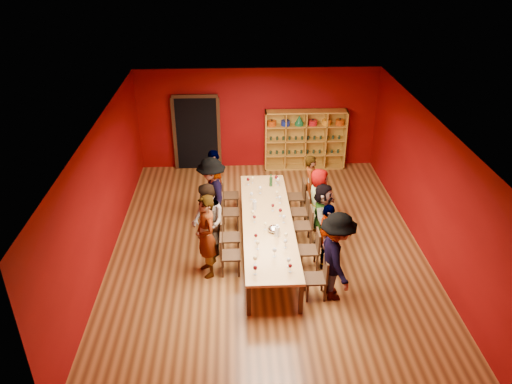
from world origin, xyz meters
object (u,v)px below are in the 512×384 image
chair_person_left_3 (227,210)px  person_left_4 (215,181)px  chair_person_left_1 (227,253)px  person_right_2 (322,214)px  shelving_unit (305,137)px  chair_person_left_4 (227,193)px  chair_person_right_0 (320,276)px  person_right_1 (327,237)px  chair_person_right_1 (312,248)px  tasting_table (268,222)px  person_left_3 (212,195)px  person_right_4 (311,184)px  spittoon_bowl (274,229)px  chair_person_right_2 (306,223)px  person_left_1 (206,236)px  chair_person_right_4 (299,194)px  wine_bottle (271,181)px  person_left_2 (208,221)px  chair_person_right_3 (303,210)px  person_right_0 (336,257)px  chair_person_left_2 (227,235)px  person_right_3 (318,199)px

chair_person_left_3 → person_left_4: person_left_4 is taller
chair_person_left_1 → person_right_2: size_ratio=0.60×
shelving_unit → chair_person_left_4: size_ratio=2.70×
chair_person_right_0 → person_right_1: person_right_1 is taller
chair_person_right_1 → chair_person_left_1: bearing=-176.5°
tasting_table → chair_person_left_4: size_ratio=5.06×
person_left_3 → person_right_4: person_left_3 is taller
chair_person_right_1 → shelving_unit: bearing=84.5°
person_left_4 → spittoon_bowl: 2.59m
chair_person_right_0 → spittoon_bowl: bearing=123.0°
chair_person_right_2 → person_right_4: size_ratio=0.57×
person_left_1 → person_left_3: 1.78m
chair_person_right_4 → person_right_4: 0.41m
chair_person_right_2 → wine_bottle: size_ratio=2.73×
person_left_2 → spittoon_bowl: person_left_2 is taller
tasting_table → chair_person_right_3: (0.91, 0.88, -0.20)m
chair_person_left_3 → chair_person_right_3: size_ratio=1.00×
tasting_table → chair_person_right_4: chair_person_right_4 is taller
tasting_table → person_left_2: size_ratio=2.61×
chair_person_right_0 → chair_person_right_2: (0.00, 1.94, 0.00)m
chair_person_left_1 → person_left_4: 2.66m
person_left_2 → chair_person_right_1: size_ratio=1.94×
person_right_0 → chair_person_left_2: bearing=48.7°
person_left_3 → chair_person_right_2: 2.31m
chair_person_right_4 → chair_person_left_1: bearing=-126.3°
person_right_0 → chair_person_right_0: bearing=84.6°
chair_person_left_1 → person_left_1: (-0.40, 0.00, 0.42)m
person_right_4 → person_right_3: bearing=-159.3°
person_left_3 → person_right_3: person_left_3 is taller
chair_person_right_2 → spittoon_bowl: (-0.81, -0.70, 0.32)m
tasting_table → person_right_3: 1.55m
chair_person_left_3 → person_right_0: size_ratio=0.48×
person_left_4 → chair_person_right_3: bearing=50.9°
person_right_3 → person_left_3: bearing=102.6°
person_right_4 → person_right_1: bearing=-164.4°
shelving_unit → person_left_3: bearing=-128.1°
person_right_0 → person_right_1: size_ratio=1.23×
wine_bottle → chair_person_left_3: bearing=-147.0°
person_left_4 → wine_bottle: person_left_4 is taller
person_left_3 → chair_person_right_2: person_left_3 is taller
chair_person_left_4 → person_right_1: bearing=-50.0°
person_left_2 → chair_person_right_1: (2.22, -0.57, -0.37)m
chair_person_left_1 → chair_person_left_4: same height
chair_person_right_0 → person_right_2: 1.98m
shelving_unit → chair_person_right_3: size_ratio=2.70×
person_left_3 → person_left_1: bearing=-16.1°
chair_person_left_2 → chair_person_left_4: bearing=90.0°
person_left_1 → chair_person_right_1: size_ratio=2.07×
chair_person_left_4 → chair_person_right_2: bearing=-40.1°
shelving_unit → person_left_1: (-2.71, -5.15, -0.06)m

